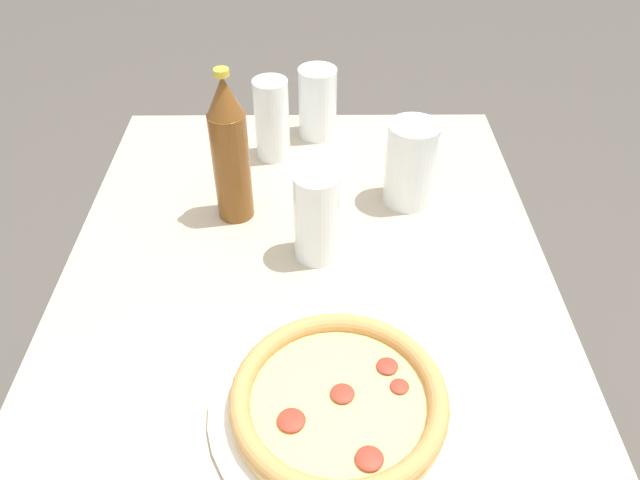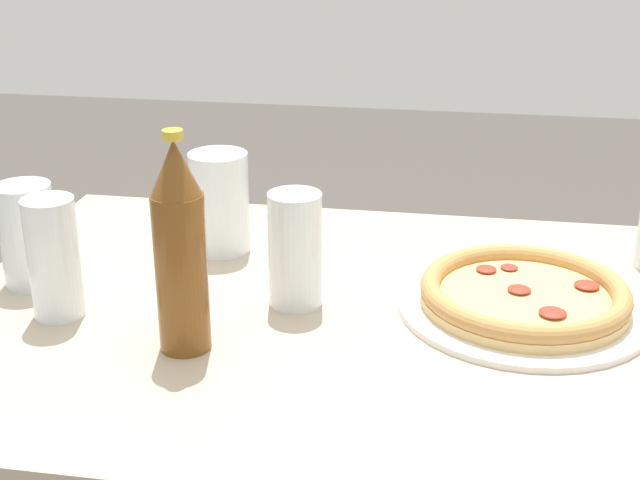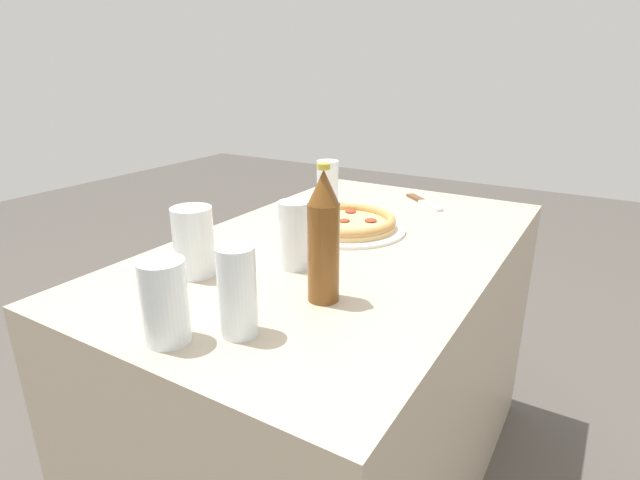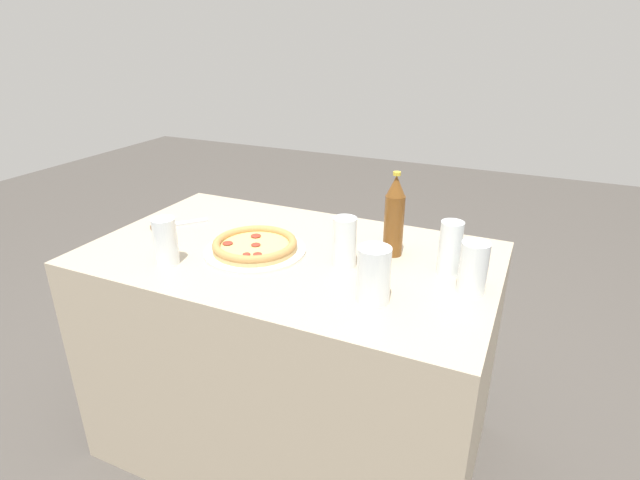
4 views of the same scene
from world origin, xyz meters
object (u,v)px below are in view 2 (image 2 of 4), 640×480
(glass_cola, at_px, (28,238))
(beer_bottle, at_px, (180,249))
(glass_water, at_px, (295,253))
(glass_iced_tea, at_px, (55,264))
(glass_mango_juice, at_px, (220,207))
(pizza_pepperoni, at_px, (524,297))

(glass_cola, height_order, beer_bottle, beer_bottle)
(beer_bottle, bearing_deg, glass_water, 52.36)
(glass_iced_tea, bearing_deg, glass_cola, 132.37)
(glass_water, bearing_deg, glass_iced_tea, -164.10)
(glass_mango_juice, bearing_deg, pizza_pepperoni, -16.97)
(glass_water, xyz_separation_m, glass_mango_juice, (-0.14, 0.15, -0.00))
(glass_iced_tea, bearing_deg, glass_water, 15.90)
(pizza_pepperoni, height_order, glass_water, glass_water)
(glass_cola, bearing_deg, glass_water, -0.49)
(glass_mango_juice, bearing_deg, beer_bottle, -82.62)
(pizza_pepperoni, distance_m, glass_iced_tea, 0.56)
(glass_mango_juice, xyz_separation_m, glass_iced_tea, (-0.14, -0.23, 0.00))
(glass_water, relative_size, glass_mango_juice, 1.01)
(glass_water, xyz_separation_m, beer_bottle, (-0.10, -0.13, 0.05))
(glass_water, bearing_deg, glass_cola, 179.51)
(glass_water, distance_m, glass_mango_juice, 0.20)
(glass_water, height_order, glass_iced_tea, glass_iced_tea)
(beer_bottle, bearing_deg, pizza_pepperoni, 22.34)
(glass_mango_juice, relative_size, glass_iced_tea, 0.96)
(glass_cola, distance_m, glass_iced_tea, 0.11)
(pizza_pepperoni, distance_m, glass_mango_juice, 0.43)
(pizza_pepperoni, relative_size, beer_bottle, 1.21)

